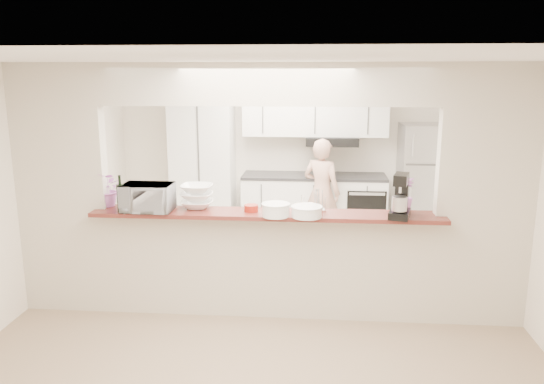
# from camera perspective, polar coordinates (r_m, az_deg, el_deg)

# --- Properties ---
(floor) EXTENTS (6.00, 6.00, 0.00)m
(floor) POSITION_cam_1_polar(r_m,az_deg,el_deg) (5.54, -0.54, -13.00)
(floor) COLOR #9C836A
(floor) RESTS_ON ground
(tile_overlay) EXTENTS (5.00, 2.90, 0.01)m
(tile_overlay) POSITION_cam_1_polar(r_m,az_deg,el_deg) (6.96, 0.63, -7.45)
(tile_overlay) COLOR beige
(tile_overlay) RESTS_ON floor
(partition) EXTENTS (5.00, 0.15, 2.50)m
(partition) POSITION_cam_1_polar(r_m,az_deg,el_deg) (5.08, -0.57, 2.26)
(partition) COLOR beige
(partition) RESTS_ON floor
(bar_counter) EXTENTS (3.40, 0.38, 1.09)m
(bar_counter) POSITION_cam_1_polar(r_m,az_deg,el_deg) (5.31, -0.55, -7.42)
(bar_counter) COLOR beige
(bar_counter) RESTS_ON floor
(kitchen_cabinets) EXTENTS (3.15, 0.62, 2.25)m
(kitchen_cabinets) POSITION_cam_1_polar(r_m,az_deg,el_deg) (7.85, -0.10, 2.21)
(kitchen_cabinets) COLOR white
(kitchen_cabinets) RESTS_ON floor
(refrigerator) EXTENTS (0.75, 0.70, 1.70)m
(refrigerator) POSITION_cam_1_polar(r_m,az_deg,el_deg) (7.94, 16.16, 0.90)
(refrigerator) COLOR #ACACB1
(refrigerator) RESTS_ON floor
(flower_left) EXTENTS (0.38, 0.35, 0.35)m
(flower_left) POSITION_cam_1_polar(r_m,az_deg,el_deg) (5.55, -17.21, 0.31)
(flower_left) COLOR #C5689D
(flower_left) RESTS_ON bar_counter
(wine_bottle_a) EXTENTS (0.07, 0.07, 0.35)m
(wine_bottle_a) POSITION_cam_1_polar(r_m,az_deg,el_deg) (5.30, -15.97, -0.61)
(wine_bottle_a) COLOR black
(wine_bottle_a) RESTS_ON bar_counter
(wine_bottle_b) EXTENTS (0.07, 0.07, 0.36)m
(wine_bottle_b) POSITION_cam_1_polar(r_m,az_deg,el_deg) (5.30, -15.97, -0.58)
(wine_bottle_b) COLOR black
(wine_bottle_b) RESTS_ON bar_counter
(toaster_oven) EXTENTS (0.48, 0.33, 0.27)m
(toaster_oven) POSITION_cam_1_polar(r_m,az_deg,el_deg) (5.26, -13.23, -0.59)
(toaster_oven) COLOR silver
(toaster_oven) RESTS_ON bar_counter
(serving_bowls) EXTENTS (0.32, 0.32, 0.23)m
(serving_bowls) POSITION_cam_1_polar(r_m,az_deg,el_deg) (5.29, -8.08, -0.50)
(serving_bowls) COLOR white
(serving_bowls) RESTS_ON bar_counter
(plate_stack_a) EXTENTS (0.27, 0.27, 0.12)m
(plate_stack_a) POSITION_cam_1_polar(r_m,az_deg,el_deg) (4.96, 0.39, -1.92)
(plate_stack_a) COLOR white
(plate_stack_a) RESTS_ON bar_counter
(plate_stack_b) EXTENTS (0.29, 0.29, 0.10)m
(plate_stack_b) POSITION_cam_1_polar(r_m,az_deg,el_deg) (4.95, 3.76, -2.10)
(plate_stack_b) COLOR white
(plate_stack_b) RESTS_ON bar_counter
(red_bowl) EXTENTS (0.14, 0.14, 0.06)m
(red_bowl) POSITION_cam_1_polar(r_m,az_deg,el_deg) (5.14, -2.26, -1.74)
(red_bowl) COLOR maroon
(red_bowl) RESTS_ON bar_counter
(tan_bowl) EXTENTS (0.17, 0.17, 0.08)m
(tan_bowl) POSITION_cam_1_polar(r_m,az_deg,el_deg) (5.10, 3.31, -1.77)
(tan_bowl) COLOR #CAB28E
(tan_bowl) RESTS_ON bar_counter
(utensil_caddy) EXTENTS (0.25, 0.18, 0.21)m
(utensil_caddy) POSITION_cam_1_polar(r_m,az_deg,el_deg) (5.17, 4.46, -1.02)
(utensil_caddy) COLOR silver
(utensil_caddy) RESTS_ON bar_counter
(stand_mixer) EXTENTS (0.24, 0.32, 0.42)m
(stand_mixer) POSITION_cam_1_polar(r_m,az_deg,el_deg) (5.03, 13.67, -0.61)
(stand_mixer) COLOR black
(stand_mixer) RESTS_ON bar_counter
(flower_right) EXTENTS (0.25, 0.25, 0.36)m
(flower_right) POSITION_cam_1_polar(r_m,az_deg,el_deg) (5.22, 13.86, -0.24)
(flower_right) COLOR #C86ECC
(flower_right) RESTS_ON bar_counter
(person) EXTENTS (0.66, 0.58, 1.52)m
(person) POSITION_cam_1_polar(r_m,az_deg,el_deg) (7.46, 5.35, -0.11)
(person) COLOR tan
(person) RESTS_ON floor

